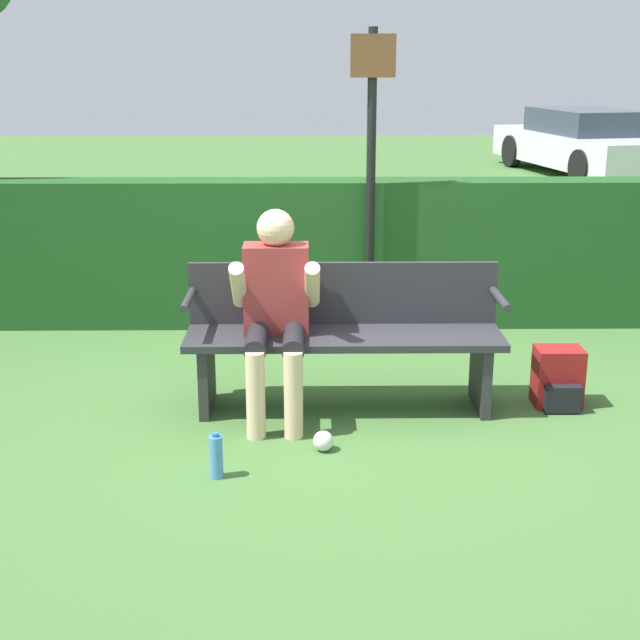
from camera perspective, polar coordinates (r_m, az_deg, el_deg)
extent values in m
plane|color=#426B33|center=(5.63, 1.52, -5.62)|extent=(40.00, 40.00, 0.00)
cube|color=#1E4C1E|center=(7.22, 1.01, 4.30)|extent=(12.00, 0.38, 1.18)
cube|color=#2D2D33|center=(5.47, 1.56, -1.12)|extent=(1.94, 0.49, 0.05)
cube|color=#2D2D33|center=(5.63, 1.49, 1.74)|extent=(1.94, 0.04, 0.40)
cube|color=#2D2D33|center=(5.58, -7.26, -3.52)|extent=(0.06, 0.44, 0.44)
cube|color=#2D2D33|center=(5.64, 10.23, -3.42)|extent=(0.06, 0.44, 0.44)
cylinder|color=#2D2D33|center=(5.45, -8.43, 1.29)|extent=(0.05, 0.44, 0.05)
cylinder|color=#2D2D33|center=(5.52, 11.46, 1.34)|extent=(0.05, 0.44, 0.05)
cube|color=#993333|center=(5.43, -2.81, 2.01)|extent=(0.39, 0.22, 0.55)
sphere|color=beige|center=(5.35, -2.87, 5.90)|extent=(0.23, 0.23, 0.23)
cylinder|color=black|center=(5.27, -4.05, -1.22)|extent=(0.13, 0.49, 0.13)
cylinder|color=black|center=(5.26, -1.69, -1.22)|extent=(0.13, 0.49, 0.13)
cylinder|color=beige|center=(5.12, -4.14, -4.83)|extent=(0.11, 0.11, 0.52)
cylinder|color=beige|center=(5.11, -1.71, -4.83)|extent=(0.11, 0.11, 0.52)
cylinder|color=beige|center=(5.30, -5.24, 2.23)|extent=(0.09, 0.34, 0.34)
cylinder|color=beige|center=(5.29, -0.50, 2.25)|extent=(0.09, 0.34, 0.34)
cube|color=maroon|center=(5.81, 14.97, -3.52)|extent=(0.29, 0.21, 0.37)
cube|color=black|center=(5.71, 15.27, -4.88)|extent=(0.22, 0.07, 0.17)
cylinder|color=#4C8CCC|center=(4.73, -6.66, -8.70)|extent=(0.07, 0.07, 0.23)
cylinder|color=#2D66B2|center=(4.67, -6.71, -7.30)|extent=(0.04, 0.04, 0.02)
cylinder|color=black|center=(6.88, 3.26, 8.52)|extent=(0.07, 0.07, 2.33)
cube|color=brown|center=(6.77, 3.43, 16.54)|extent=(0.33, 0.02, 0.31)
cube|color=silver|center=(17.39, 16.59, 10.45)|extent=(2.57, 4.77, 0.57)
cube|color=#333D4C|center=(17.35, 16.73, 12.09)|extent=(1.90, 2.42, 0.43)
cylinder|color=black|center=(18.29, 12.19, 10.52)|extent=(0.30, 0.64, 0.62)
cylinder|color=black|center=(19.01, 16.70, 10.42)|extent=(0.30, 0.64, 0.62)
cylinder|color=black|center=(15.80, 16.37, 9.32)|extent=(0.30, 0.64, 0.62)
sphere|color=silver|center=(5.02, 0.21, -7.75)|extent=(0.11, 0.11, 0.11)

